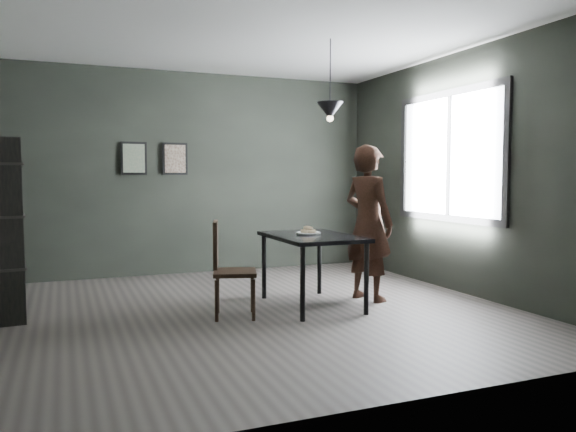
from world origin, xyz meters
name	(u,v)px	position (x,y,z in m)	size (l,w,h in m)	color
ground	(258,311)	(0.00, 0.00, 0.00)	(5.00, 5.00, 0.00)	#342F2C
back_wall	(200,173)	(0.00, 2.50, 1.40)	(5.00, 0.10, 2.80)	black
ceiling	(257,28)	(0.00, 0.00, 2.80)	(5.00, 5.00, 0.02)	silver
window_assembly	(449,156)	(2.47, 0.20, 1.60)	(0.04, 1.96, 1.56)	white
cafe_table	(312,242)	(0.60, 0.00, 0.67)	(0.80, 1.20, 0.75)	black
white_plate	(308,234)	(0.58, 0.06, 0.76)	(0.23, 0.23, 0.01)	white
donut_pile	(308,231)	(0.58, 0.06, 0.79)	(0.19, 0.19, 0.08)	beige
woman	(368,223)	(1.30, 0.05, 0.85)	(0.62, 0.41, 1.70)	black
wood_chair	(226,263)	(-0.36, -0.11, 0.53)	(0.50, 0.50, 0.93)	black
shelf_unit	(4,230)	(-2.32, 0.56, 0.85)	(0.32, 0.57, 1.71)	black
pendant_lamp	(330,111)	(0.85, 0.10, 2.05)	(0.28, 0.28, 0.86)	black
framed_print_left	(134,158)	(-0.90, 2.47, 1.60)	(0.34, 0.04, 0.44)	black
framed_print_right	(175,159)	(-0.35, 2.47, 1.60)	(0.34, 0.04, 0.44)	black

